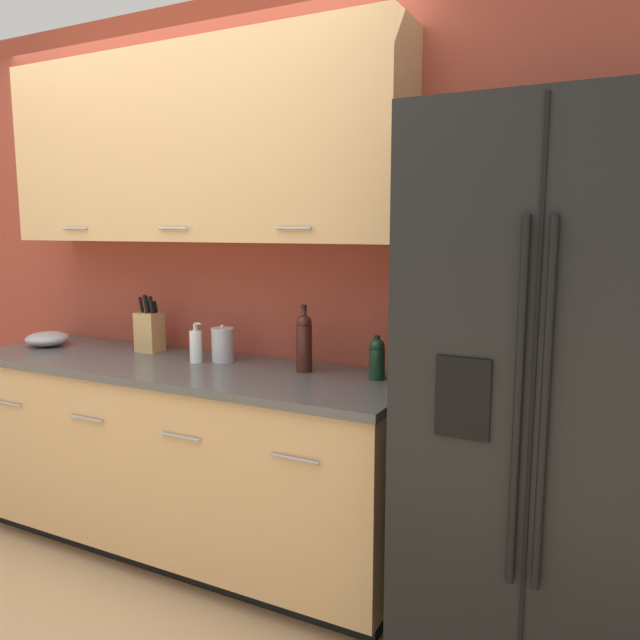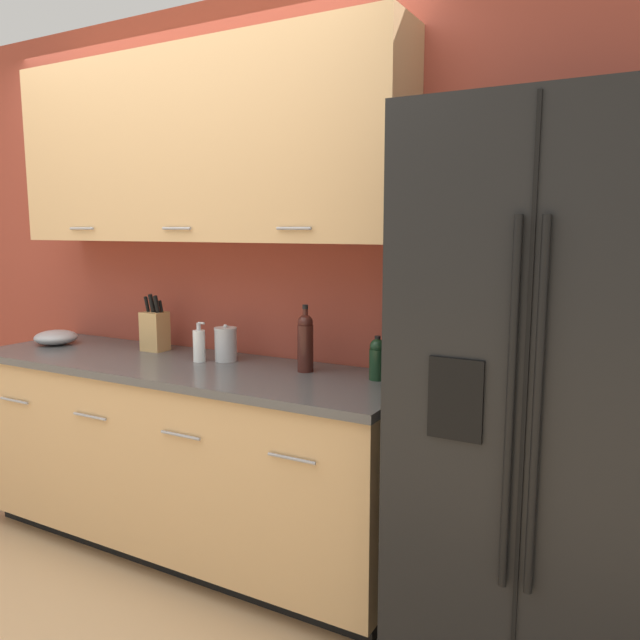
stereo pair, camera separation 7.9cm
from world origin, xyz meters
name	(u,v)px [view 2 (the right image)]	position (x,y,z in m)	size (l,w,h in m)	color
ground_plane	(1,639)	(0.00, 0.00, 0.00)	(14.00, 14.00, 0.00)	tan
wall_back	(201,238)	(0.05, 1.16, 1.48)	(10.00, 0.39, 2.60)	#993D2D
counter_unit	(186,455)	(0.16, 0.87, 0.46)	(2.22, 0.64, 0.91)	black
refrigerator	(547,407)	(1.78, 0.80, 0.95)	(0.85, 0.79, 1.90)	black
knife_block	(155,330)	(-0.15, 1.02, 1.02)	(0.12, 0.10, 0.29)	tan
wine_bottle	(305,342)	(0.75, 0.99, 1.05)	(0.07, 0.07, 0.29)	#3D1914
soap_dispenser	(199,345)	(0.22, 0.93, 0.99)	(0.06, 0.06, 0.19)	white
oil_bottle	(377,358)	(1.09, 1.00, 1.00)	(0.07, 0.07, 0.18)	black
steel_canister	(226,344)	(0.32, 1.00, 0.99)	(0.11, 0.11, 0.17)	#B7B7BA
mixing_bowl	(56,337)	(-0.73, 0.89, 0.95)	(0.22, 0.22, 0.08)	#A3A3A5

